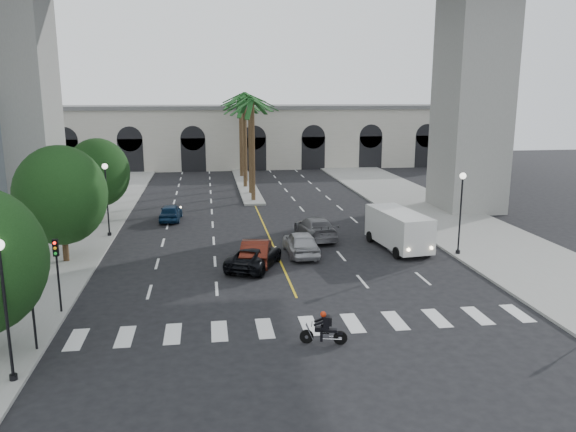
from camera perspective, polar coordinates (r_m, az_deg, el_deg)
The scene contains 27 objects.
ground at distance 26.94m, azimuth 1.59°, elevation -9.82°, with size 140.00×140.00×0.00m, color black.
sidewalk_left at distance 42.21m, azimuth -22.70°, elevation -2.44°, with size 8.00×100.00×0.15m, color gray.
sidewalk_right at distance 45.18m, azimuth 17.27°, elevation -1.10°, with size 8.00×100.00×0.15m, color gray.
median at distance 63.52m, azimuth -4.30°, elevation 3.23°, with size 2.00×24.00×0.20m, color gray.
pier_building at distance 79.90m, azimuth -5.23°, elevation 8.11°, with size 71.00×10.50×8.50m.
palm_a at distance 52.75m, azimuth -3.66°, elevation 11.20°, with size 3.20×3.20×10.30m.
palm_b at distance 56.74m, azimuth -3.90°, elevation 11.55°, with size 3.20×3.20×10.60m.
palm_c at distance 60.71m, azimuth -4.49°, elevation 11.17°, with size 3.20×3.20×10.10m.
palm_d at distance 64.72m, azimuth -4.43°, elevation 11.89°, with size 3.20×3.20×10.90m.
palm_e at distance 68.70m, azimuth -4.87°, elevation 11.53°, with size 3.20×3.20×10.40m.
palm_f at distance 72.71m, azimuth -4.83°, elevation 11.79°, with size 3.20×3.20×10.70m.
street_tree_mid at distance 36.13m, azimuth -22.08°, elevation 1.97°, with size 5.44×5.44×7.21m.
street_tree_far at distance 47.78m, azimuth -18.74°, elevation 4.19°, with size 5.04×5.04×6.68m.
lamp_post_left_near at distance 21.94m, azimuth -26.85°, elevation -7.51°, with size 0.40×0.40×5.35m.
lamp_post_left_far at distance 41.76m, azimuth -17.94°, elevation 2.19°, with size 0.40×0.40×5.35m.
lamp_post_right at distance 36.82m, azimuth 17.16°, elevation 0.94°, with size 0.40×0.40×5.35m.
traffic_signal_near at distance 24.38m, azimuth -24.64°, elevation -7.13°, with size 0.25×0.18×3.65m.
traffic_signal_far at distance 28.05m, azimuth -22.42°, elevation -4.45°, with size 0.25×0.18×3.65m.
motorcycle_rider at distance 23.67m, azimuth 3.77°, elevation -11.41°, with size 1.95×0.66×1.43m.
car_a at distance 35.97m, azimuth 1.31°, elevation -2.75°, with size 1.86×4.63×1.58m, color #A2A2A7.
car_b at distance 34.23m, azimuth -3.25°, elevation -3.58°, with size 1.63×4.68×1.54m, color #4E180F.
car_c at distance 33.49m, azimuth -3.44°, elevation -4.10°, with size 2.28×4.94×1.37m, color black.
car_d at distance 40.05m, azimuth 2.81°, elevation -1.21°, with size 2.17×5.33×1.55m, color #5C5B60.
car_e at distance 46.56m, azimuth -11.84°, elevation 0.37°, with size 1.63×4.05×1.38m, color #0F2846.
cargo_van at distance 37.80m, azimuth 11.18°, elevation -1.25°, with size 3.00×6.20×2.55m.
pedestrian_a at distance 31.66m, azimuth -24.52°, elevation -5.77°, with size 0.56×0.37×1.54m, color black.
pedestrian_b at distance 31.12m, azimuth -26.12°, elevation -6.21°, with size 0.76×0.59×1.57m, color black.
Camera 1 is at (-4.32, -24.56, 10.19)m, focal length 35.00 mm.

